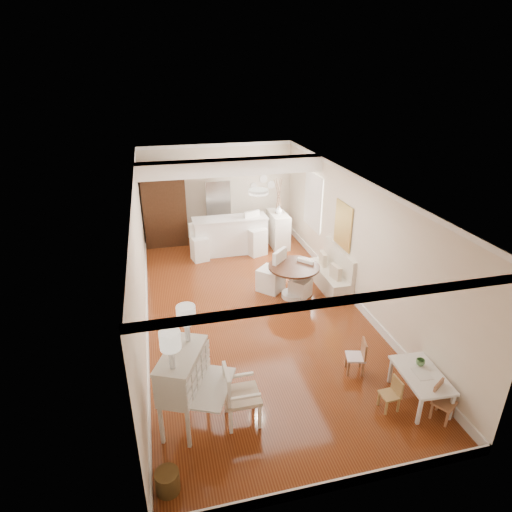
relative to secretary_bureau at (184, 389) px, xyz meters
name	(u,v)px	position (x,y,z in m)	size (l,w,h in m)	color
room	(250,217)	(1.74, 3.23, 1.36)	(9.00, 9.04, 2.82)	brown
secretary_bureau	(184,389)	(0.00, 0.00, 0.00)	(0.97, 0.99, 1.24)	silver
gustavian_armchair	(242,395)	(0.82, -0.16, -0.15)	(0.54, 0.54, 0.95)	white
wicker_basket	(168,481)	(-0.33, -1.08, -0.47)	(0.30, 0.30, 0.30)	brown
kids_table	(419,387)	(3.60, -0.42, -0.36)	(0.62, 1.03, 0.51)	white
kids_chair_a	(390,394)	(3.05, -0.48, -0.34)	(0.27, 0.27, 0.55)	#AE894F
kids_chair_b	(355,356)	(2.92, 0.45, -0.30)	(0.31, 0.31, 0.64)	#A06C49
kids_chair_c	(444,402)	(3.72, -0.85, -0.31)	(0.30, 0.30, 0.62)	#A46D4A
banquette	(330,269)	(3.69, 3.41, -0.13)	(0.52, 1.60, 0.98)	silver
dining_table	(293,282)	(2.71, 3.18, -0.23)	(1.15, 1.15, 0.78)	#432315
slip_chair_near	(301,280)	(2.88, 3.17, -0.19)	(0.40, 0.42, 0.85)	white
slip_chair_far	(271,269)	(2.31, 3.62, -0.08)	(0.51, 0.53, 1.07)	white
breakfast_counter	(230,235)	(1.80, 6.01, -0.10)	(2.05, 0.65, 1.03)	white
bar_stool_left	(199,242)	(0.90, 5.70, -0.11)	(0.41, 0.41, 1.03)	white
bar_stool_right	(256,234)	(2.47, 5.74, -0.02)	(0.48, 0.48, 1.20)	white
pantry_cabinet	(164,206)	(0.10, 7.09, 0.53)	(1.20, 0.60, 2.30)	#381E11
fridge	(230,210)	(2.00, 7.06, 0.28)	(0.75, 0.65, 1.80)	silver
sideboard	(278,229)	(3.24, 6.20, -0.13)	(0.46, 1.03, 0.99)	silver
pencil_cup	(420,362)	(3.69, -0.23, -0.05)	(0.14, 0.14, 0.11)	#598D52
branch_vase	(279,210)	(3.24, 6.18, 0.48)	(0.21, 0.21, 0.22)	white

